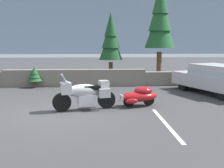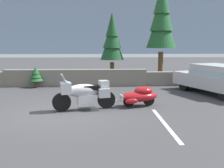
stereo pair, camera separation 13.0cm
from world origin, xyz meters
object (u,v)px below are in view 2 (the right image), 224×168
touring_motorcycle (84,93)px  sedan_at_right_edge (217,78)px  pine_tree_tall (162,17)px  car_shaped_trailer (139,96)px  pine_tree_secondary (112,39)px

touring_motorcycle → sedan_at_right_edge: (6.13, 2.91, 0.15)m
sedan_at_right_edge → pine_tree_tall: size_ratio=0.75×
touring_motorcycle → car_shaped_trailer: 2.15m
touring_motorcycle → sedan_at_right_edge: 6.79m
pine_tree_secondary → car_shaped_trailer: bearing=-83.9°
car_shaped_trailer → pine_tree_tall: pine_tree_tall is taller
car_shaped_trailer → sedan_at_right_edge: bearing=30.7°
pine_tree_tall → sedan_at_right_edge: bearing=-72.3°
car_shaped_trailer → pine_tree_tall: 8.67m
car_shaped_trailer → pine_tree_tall: size_ratio=0.34×
touring_motorcycle → pine_tree_tall: (4.51, 7.99, 3.44)m
touring_motorcycle → car_shaped_trailer: bearing=13.7°
touring_motorcycle → sedan_at_right_edge: sedan_at_right_edge is taller
pine_tree_tall → pine_tree_secondary: pine_tree_tall is taller
touring_motorcycle → car_shaped_trailer: (2.08, 0.51, -0.21)m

